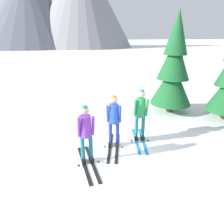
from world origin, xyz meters
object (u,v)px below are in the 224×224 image
at_px(skier_in_purple, 86,131).
at_px(skier_in_green, 140,112).
at_px(pine_tree_near, 174,69).
at_px(skier_in_blue, 114,120).

xyz_separation_m(skier_in_purple, skier_in_green, (1.85, 0.85, 0.05)).
bearing_deg(skier_in_green, pine_tree_near, 43.05).
distance_m(skier_in_purple, skier_in_green, 2.03).
distance_m(skier_in_purple, skier_in_blue, 1.12).
relative_size(skier_in_green, pine_tree_near, 0.41).
xyz_separation_m(skier_in_purple, skier_in_blue, (0.92, 0.64, -0.02)).
relative_size(skier_in_blue, skier_in_green, 1.02).
bearing_deg(skier_in_blue, skier_in_green, 12.95).
xyz_separation_m(skier_in_green, pine_tree_near, (2.28, 2.13, 0.98)).
xyz_separation_m(skier_in_blue, skier_in_green, (0.93, 0.21, 0.08)).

